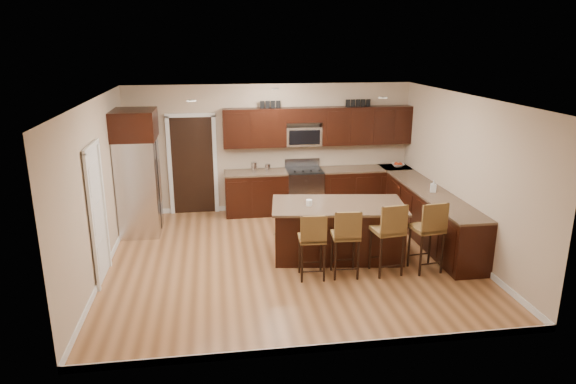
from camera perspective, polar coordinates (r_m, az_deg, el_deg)
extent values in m
plane|color=#A26B40|center=(8.77, 0.17, -7.40)|extent=(6.00, 6.00, 0.00)
plane|color=silver|center=(8.07, 0.19, 10.42)|extent=(6.00, 6.00, 0.00)
plane|color=tan|center=(10.97, -1.95, 4.89)|extent=(6.00, 0.00, 6.00)
plane|color=tan|center=(8.43, -20.43, 0.28)|extent=(0.00, 5.50, 5.50)
plane|color=tan|center=(9.24, 18.93, 1.79)|extent=(0.00, 5.50, 5.50)
cube|color=black|center=(10.87, -3.56, -0.19)|extent=(1.30, 0.60, 0.88)
cube|color=black|center=(11.31, 8.54, 0.31)|extent=(1.94, 0.60, 0.88)
cube|color=black|center=(9.77, 15.62, -2.72)|extent=(0.60, 3.35, 0.88)
cube|color=brown|center=(10.75, -3.61, 2.16)|extent=(1.30, 0.63, 0.04)
cube|color=brown|center=(11.19, 8.64, 2.58)|extent=(1.94, 0.63, 0.04)
cube|color=brown|center=(9.64, 15.83, -0.14)|extent=(0.63, 3.35, 0.04)
cube|color=black|center=(10.69, -3.76, 7.12)|extent=(1.30, 0.33, 0.80)
cube|color=black|center=(11.13, 8.64, 7.34)|extent=(1.94, 0.33, 0.80)
cube|color=black|center=(10.78, 1.74, 8.57)|extent=(0.76, 0.33, 0.30)
cube|color=silver|center=(11.00, 1.79, 0.08)|extent=(0.76, 0.64, 0.90)
cube|color=black|center=(10.87, 1.81, 2.41)|extent=(0.76, 0.60, 0.03)
cube|color=black|center=(10.71, 2.07, -0.36)|extent=(0.65, 0.01, 0.45)
cube|color=silver|center=(11.11, 1.57, 3.29)|extent=(0.76, 0.05, 0.18)
cube|color=silver|center=(10.88, 1.70, 6.24)|extent=(0.76, 0.31, 0.40)
cube|color=black|center=(10.97, -10.53, 2.91)|extent=(0.85, 0.03, 2.06)
cube|color=white|center=(8.24, -20.47, -2.49)|extent=(0.03, 0.80, 2.04)
cube|color=black|center=(8.79, 5.53, -4.34)|extent=(2.23, 1.33, 0.88)
cube|color=brown|center=(8.64, 5.61, -1.48)|extent=(2.34, 1.44, 0.04)
cube|color=black|center=(8.93, 5.46, -6.71)|extent=(2.14, 1.24, 0.09)
cube|color=brown|center=(7.88, 2.67, -5.17)|extent=(0.42, 0.42, 0.06)
cube|color=brown|center=(7.64, 2.88, -4.21)|extent=(0.40, 0.06, 0.43)
cylinder|color=black|center=(7.83, 1.64, -7.99)|extent=(0.03, 0.03, 0.62)
cylinder|color=black|center=(7.89, 4.10, -7.83)|extent=(0.03, 0.03, 0.62)
cylinder|color=black|center=(8.14, 1.22, -7.01)|extent=(0.03, 0.03, 0.62)
cylinder|color=black|center=(8.20, 3.59, -6.86)|extent=(0.03, 0.03, 0.62)
cube|color=brown|center=(7.98, 6.39, -4.80)|extent=(0.44, 0.44, 0.06)
cube|color=brown|center=(7.74, 6.70, -3.80)|extent=(0.41, 0.07, 0.44)
cylinder|color=black|center=(7.92, 5.39, -7.68)|extent=(0.04, 0.04, 0.64)
cylinder|color=black|center=(8.01, 7.87, -7.49)|extent=(0.04, 0.04, 0.64)
cylinder|color=black|center=(8.23, 4.81, -6.69)|extent=(0.04, 0.04, 0.64)
cylinder|color=black|center=(8.32, 7.20, -6.53)|extent=(0.04, 0.04, 0.64)
cube|color=brown|center=(8.16, 10.99, -4.22)|extent=(0.49, 0.49, 0.06)
cube|color=brown|center=(7.92, 11.72, -3.14)|extent=(0.44, 0.10, 0.47)
cylinder|color=black|center=(8.08, 10.02, -7.22)|extent=(0.04, 0.04, 0.68)
cylinder|color=black|center=(8.20, 12.53, -7.01)|extent=(0.04, 0.04, 0.68)
cylinder|color=black|center=(8.40, 9.22, -6.22)|extent=(0.04, 0.04, 0.68)
cylinder|color=black|center=(8.52, 11.65, -6.03)|extent=(0.04, 0.04, 0.68)
cube|color=silver|center=(10.07, -16.20, 0.59)|extent=(0.72, 0.91, 1.82)
cube|color=black|center=(10.02, -14.15, 0.67)|extent=(0.01, 0.02, 1.73)
cylinder|color=silver|center=(9.92, -14.07, 1.06)|extent=(0.02, 0.02, 0.81)
cylinder|color=silver|center=(10.07, -13.99, 1.30)|extent=(0.02, 0.02, 0.81)
cube|color=black|center=(9.82, -16.75, 7.19)|extent=(0.78, 0.97, 0.53)
cube|color=olive|center=(9.98, 1.53, -4.34)|extent=(1.14, 0.95, 0.01)
imported|color=silver|center=(11.40, 12.12, 2.93)|extent=(0.27, 0.27, 0.07)
imported|color=#B2B2B2|center=(9.62, 15.85, 0.63)|extent=(0.13, 0.13, 0.22)
cylinder|color=silver|center=(10.72, -3.79, 2.78)|extent=(0.12, 0.12, 0.20)
cylinder|color=silver|center=(10.75, -2.27, 2.72)|extent=(0.11, 0.11, 0.16)
cylinder|color=white|center=(8.51, 2.35, -1.19)|extent=(0.10, 0.10, 0.10)
cube|color=brown|center=(8.39, 15.20, -3.92)|extent=(0.49, 0.49, 0.06)
cube|color=brown|center=(8.16, 16.02, -2.86)|extent=(0.44, 0.10, 0.47)
cylinder|color=black|center=(8.29, 14.32, -6.85)|extent=(0.04, 0.04, 0.68)
cylinder|color=black|center=(8.44, 16.69, -6.62)|extent=(0.04, 0.04, 0.68)
cylinder|color=black|center=(8.61, 13.38, -5.89)|extent=(0.04, 0.04, 0.68)
cylinder|color=black|center=(8.76, 15.67, -5.69)|extent=(0.04, 0.04, 0.68)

